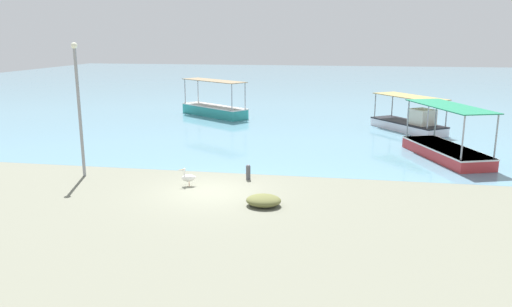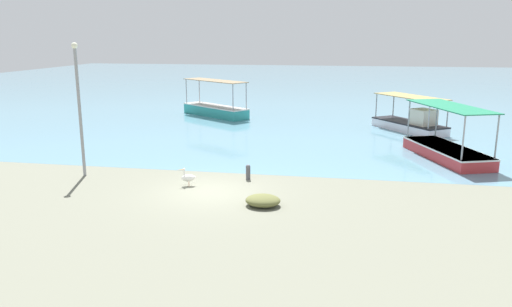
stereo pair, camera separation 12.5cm
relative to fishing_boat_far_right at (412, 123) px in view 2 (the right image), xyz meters
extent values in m
plane|color=slate|center=(-9.81, -15.54, -0.61)|extent=(120.00, 120.00, 0.00)
cube|color=#5E8DA2|center=(-9.81, 32.46, -0.61)|extent=(110.00, 90.00, 0.00)
cube|color=white|center=(-0.14, 0.20, -0.30)|extent=(4.78, 5.65, 0.61)
cube|color=black|center=(-0.14, 0.20, -0.03)|extent=(4.83, 5.70, 0.08)
cylinder|color=#99999E|center=(-2.29, 1.83, 0.86)|extent=(0.08, 0.08, 1.71)
cylinder|color=#99999E|center=(-1.01, 2.75, 0.86)|extent=(0.08, 0.08, 1.71)
cylinder|color=#99999E|center=(0.73, -2.35, 0.86)|extent=(0.08, 0.08, 1.71)
cylinder|color=#99999E|center=(2.00, -1.43, 0.86)|extent=(0.08, 0.08, 1.71)
cube|color=olive|center=(-0.14, 0.20, 1.74)|extent=(4.74, 5.54, 0.05)
cube|color=beige|center=(0.60, -0.83, 0.52)|extent=(1.85, 1.88, 1.03)
cube|color=teal|center=(-14.83, 4.13, -0.19)|extent=(6.14, 5.08, 0.83)
cube|color=silver|center=(-14.83, 4.13, 0.18)|extent=(6.20, 5.14, 0.08)
cylinder|color=#99999E|center=(-12.03, 2.94, 1.22)|extent=(0.08, 0.08, 2.00)
cylinder|color=#99999E|center=(-12.83, 1.84, 1.22)|extent=(0.08, 0.08, 2.00)
cylinder|color=#99999E|center=(-16.83, 6.43, 1.22)|extent=(0.08, 0.08, 2.00)
cylinder|color=#99999E|center=(-17.63, 5.33, 1.22)|extent=(0.08, 0.08, 2.00)
cube|color=#7F6C4F|center=(-14.83, 4.13, 2.25)|extent=(6.04, 5.04, 0.05)
cube|color=#BC3134|center=(0.90, -7.69, -0.29)|extent=(3.90, 6.36, 0.63)
cube|color=silver|center=(0.90, -7.69, -0.02)|extent=(3.95, 6.41, 0.08)
cylinder|color=#99999E|center=(-0.85, -5.37, 1.08)|extent=(0.08, 0.08, 2.12)
cylinder|color=#99999E|center=(0.77, -4.79, 1.08)|extent=(0.08, 0.08, 2.12)
cylinder|color=#99999E|center=(1.03, -10.59, 1.08)|extent=(0.08, 0.08, 2.12)
cylinder|color=#99999E|center=(2.65, -10.01, 1.08)|extent=(0.08, 0.08, 2.12)
cube|color=#1D7450|center=(0.90, -7.69, 2.17)|extent=(3.92, 6.21, 0.05)
cylinder|color=#E0997A|center=(-10.94, -14.94, -0.50)|extent=(0.03, 0.03, 0.22)
cylinder|color=#E0997A|center=(-10.97, -14.84, -0.50)|extent=(0.03, 0.03, 0.22)
ellipsoid|color=white|center=(-10.99, -14.90, -0.25)|extent=(0.62, 0.46, 0.32)
ellipsoid|color=white|center=(-10.75, -14.81, -0.23)|extent=(0.19, 0.17, 0.10)
cylinder|color=white|center=(-11.13, -14.95, -0.03)|extent=(0.07, 0.07, 0.26)
sphere|color=white|center=(-11.13, -14.95, 0.14)|extent=(0.11, 0.11, 0.11)
cone|color=#E5933F|center=(-11.29, -15.01, 0.12)|extent=(0.30, 0.16, 0.06)
cylinder|color=gray|center=(-16.22, -14.18, 2.29)|extent=(0.14, 0.14, 5.80)
sphere|color=#EAEACC|center=(-16.22, -14.18, 5.30)|extent=(0.28, 0.28, 0.28)
cylinder|color=#47474C|center=(-8.63, -13.48, -0.33)|extent=(0.20, 0.20, 0.56)
sphere|color=#4C4C51|center=(-8.63, -13.48, -0.02)|extent=(0.21, 0.21, 0.21)
ellipsoid|color=brown|center=(-7.37, -16.89, -0.39)|extent=(1.34, 1.14, 0.43)
camera|label=1|loc=(-4.51, -34.72, 5.69)|focal=35.00mm
camera|label=2|loc=(-4.39, -34.70, 5.69)|focal=35.00mm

